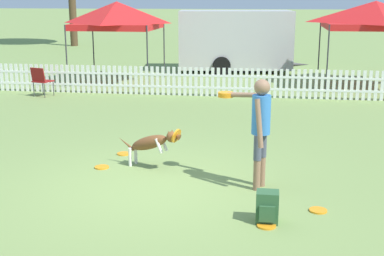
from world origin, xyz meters
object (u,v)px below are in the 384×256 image
(backpack_on_grass, at_px, (267,207))
(canopy_tent_main, at_px, (375,15))
(folding_chair_center, at_px, (41,79))
(leaping_dog, at_px, (152,142))
(frisbee_near_handler, at_px, (102,167))
(canopy_tent_secondary, at_px, (117,15))
(frisbee_near_dog, at_px, (124,154))
(frisbee_midfield, at_px, (318,210))
(frisbee_far_scatter, at_px, (266,226))
(handler_person, at_px, (258,120))
(equipment_trailer, at_px, (235,39))

(backpack_on_grass, height_order, canopy_tent_main, canopy_tent_main)
(folding_chair_center, relative_size, canopy_tent_main, 0.27)
(leaping_dog, distance_m, backpack_on_grass, 2.80)
(frisbee_near_handler, distance_m, canopy_tent_secondary, 9.74)
(frisbee_near_dog, distance_m, canopy_tent_main, 10.82)
(frisbee_midfield, relative_size, backpack_on_grass, 0.58)
(frisbee_midfield, xyz_separation_m, frisbee_far_scatter, (-0.69, -0.61, 0.00))
(frisbee_near_dog, bearing_deg, handler_person, -29.26)
(backpack_on_grass, height_order, equipment_trailer, equipment_trailer)
(handler_person, bearing_deg, canopy_tent_main, 2.57)
(frisbee_near_handler, relative_size, canopy_tent_secondary, 0.09)
(handler_person, xyz_separation_m, canopy_tent_main, (3.37, 10.20, 1.23))
(frisbee_midfield, xyz_separation_m, backpack_on_grass, (-0.69, -0.47, 0.20))
(handler_person, bearing_deg, frisbee_near_handler, 98.88)
(frisbee_far_scatter, height_order, canopy_tent_main, canopy_tent_main)
(leaping_dog, bearing_deg, equipment_trailer, -161.37)
(leaping_dog, xyz_separation_m, frisbee_far_scatter, (1.96, -2.12, -0.45))
(backpack_on_grass, relative_size, equipment_trailer, 0.08)
(folding_chair_center, bearing_deg, frisbee_near_dog, 143.35)
(leaping_dog, height_order, frisbee_near_dog, leaping_dog)
(backpack_on_grass, bearing_deg, canopy_tent_secondary, 115.04)
(handler_person, relative_size, frisbee_midfield, 6.88)
(frisbee_midfield, xyz_separation_m, equipment_trailer, (-2.16, 14.10, 1.22))
(leaping_dog, bearing_deg, frisbee_far_scatter, 63.63)
(handler_person, xyz_separation_m, backpack_on_grass, (0.18, -1.31, -0.85))
(frisbee_near_dog, distance_m, canopy_tent_secondary, 8.99)
(handler_person, xyz_separation_m, equipment_trailer, (-1.30, 13.26, 0.17))
(frisbee_far_scatter, bearing_deg, leaping_dog, 132.77)
(folding_chair_center, bearing_deg, canopy_tent_secondary, -99.84)
(canopy_tent_main, bearing_deg, frisbee_far_scatter, -105.36)
(handler_person, xyz_separation_m, canopy_tent_secondary, (-4.99, 9.75, 1.19))
(equipment_trailer, bearing_deg, folding_chair_center, -135.60)
(frisbee_near_handler, bearing_deg, backpack_on_grass, -33.51)
(frisbee_midfield, height_order, canopy_tent_main, canopy_tent_main)
(handler_person, bearing_deg, frisbee_near_dog, 81.60)
(frisbee_near_dog, xyz_separation_m, canopy_tent_main, (5.88, 8.80, 2.28))
(frisbee_near_dog, xyz_separation_m, frisbee_midfield, (3.37, -2.24, 0.00))
(frisbee_near_dog, relative_size, frisbee_far_scatter, 1.00)
(leaping_dog, bearing_deg, handler_person, 90.34)
(backpack_on_grass, xyz_separation_m, folding_chair_center, (-6.66, 8.10, 0.31))
(frisbee_far_scatter, distance_m, canopy_tent_secondary, 12.53)
(frisbee_near_handler, xyz_separation_m, backpack_on_grass, (2.83, -1.88, 0.20))
(handler_person, distance_m, canopy_tent_main, 10.81)
(folding_chair_center, bearing_deg, equipment_trailer, -111.79)
(leaping_dog, xyz_separation_m, equipment_trailer, (0.49, 12.60, 0.78))
(canopy_tent_secondary, bearing_deg, frisbee_near_dog, -73.41)
(leaping_dog, height_order, canopy_tent_secondary, canopy_tent_secondary)
(leaping_dog, height_order, equipment_trailer, equipment_trailer)
(handler_person, relative_size, backpack_on_grass, 4.01)
(leaping_dog, bearing_deg, frisbee_near_handler, -62.27)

